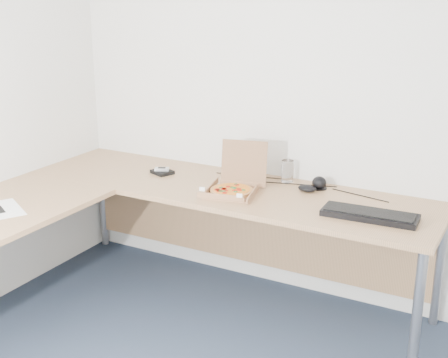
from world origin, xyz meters
The scene contains 10 objects.
room_shell centered at (0.00, 0.00, 1.25)m, with size 3.50×3.50×2.50m, color silver, non-canonical shape.
desk centered at (-0.82, 0.97, 0.70)m, with size 2.50×2.20×0.73m.
pizza_box centered at (-0.41, 1.32, 0.76)m, with size 0.27×0.32×0.28m.
drinking_glass centered at (-0.23, 1.67, 0.80)m, with size 0.07×0.07×0.13m, color white.
keyboard centered at (0.38, 1.31, 0.75)m, with size 0.48×0.17×0.03m, color black.
mouse centered at (-0.05, 1.55, 0.75)m, with size 0.11×0.07×0.04m, color black.
wallet centered at (-0.98, 1.44, 0.74)m, with size 0.13×0.11×0.02m, color black.
phone centered at (-0.99, 1.44, 0.76)m, with size 0.09×0.05×0.02m, color #B2B5BA.
dome_speaker centered at (-0.01, 1.63, 0.77)m, with size 0.09×0.09×0.08m, color black.
cable_bundle centered at (-0.16, 1.64, 0.73)m, with size 0.53×0.04×0.01m, color black, non-canonical shape.
Camera 1 is at (1.11, -1.60, 1.86)m, focal length 48.72 mm.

